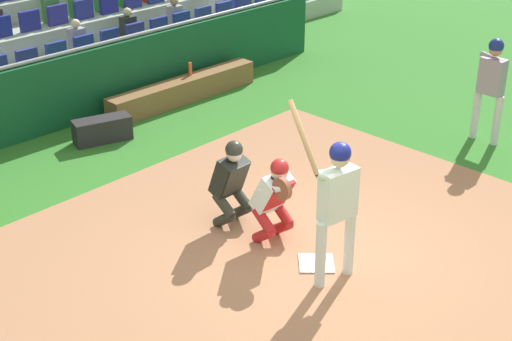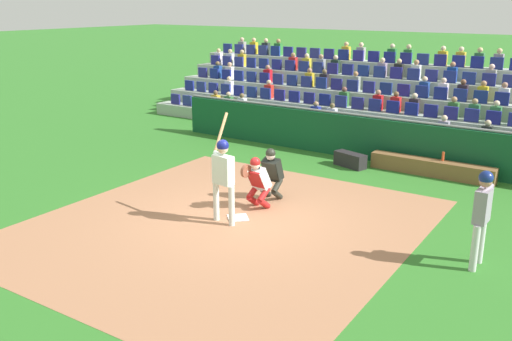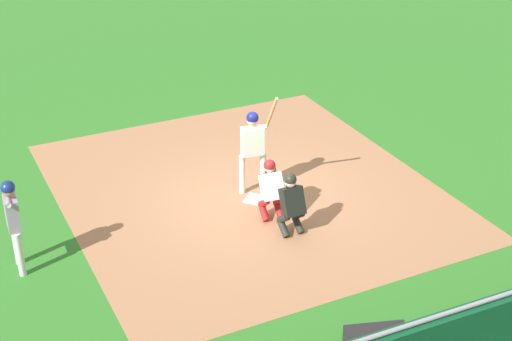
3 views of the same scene
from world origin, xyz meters
name	(u,v)px [view 3 (image 3 of 3)]	position (x,y,z in m)	size (l,w,h in m)	color
ground_plane	(256,200)	(0.00, 0.00, 0.00)	(160.00, 160.00, 0.00)	#2E7126
infield_dirt_patch	(246,189)	(0.00, 0.50, 0.00)	(7.62, 8.46, 0.01)	#A56F4E
home_plate_marker	(256,199)	(0.00, 0.00, 0.02)	(0.44, 0.44, 0.02)	white
batter_at_plate	(253,142)	(0.11, 0.36, 1.16)	(0.63, 0.70, 2.31)	silver
catcher_crouching	(271,186)	(0.00, -0.75, 0.71)	(0.49, 0.71, 1.27)	#B21D1D
home_plate_umpire	(291,202)	(0.07, -1.48, 0.71)	(0.47, 0.46, 1.30)	#282921
equipment_duffel_bag	(376,340)	(-0.29, -5.10, 0.21)	(0.97, 0.36, 0.41)	black
on_deck_batter	(13,217)	(-4.93, -0.53, 1.10)	(0.25, 0.57, 1.81)	silver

